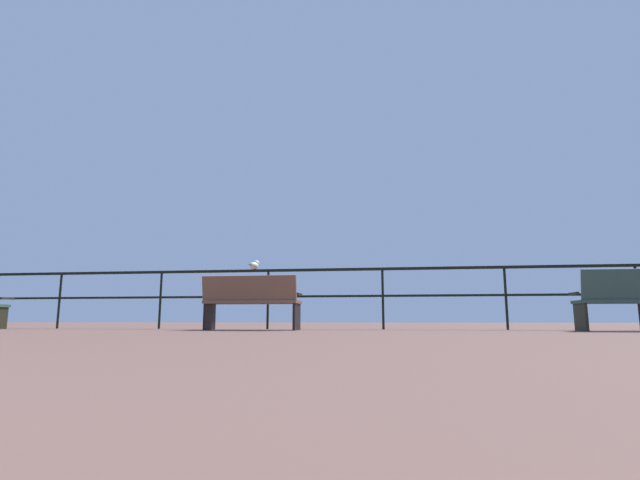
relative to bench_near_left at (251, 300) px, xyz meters
name	(u,v)px	position (x,y,z in m)	size (l,w,h in m)	color
pier_railing	(268,285)	(0.05, 0.92, 0.32)	(21.31, 0.05, 1.11)	black
bench_near_left	(251,300)	(0.00, 0.00, 0.00)	(1.61, 0.71, 0.90)	brown
bench_near_right	(639,297)	(6.01, -0.01, 0.00)	(1.72, 0.69, 0.92)	#314B41
seagull_on_rail	(254,265)	(-0.23, 0.94, 0.69)	(0.18, 0.41, 0.19)	silver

